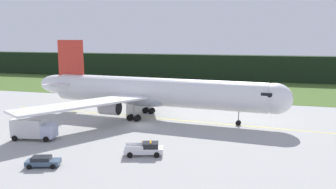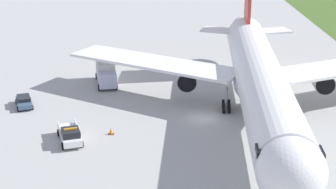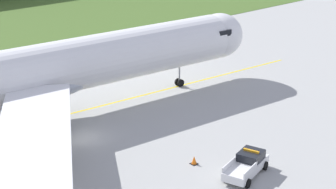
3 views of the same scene
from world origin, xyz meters
The scene contains 5 objects.
ground centered at (0.00, 0.00, 0.00)m, with size 320.00×320.00×0.00m, color #A1A19E.
taxiway_centerline_main centered at (1.07, 6.24, 0.00)m, with size 67.82×0.30×0.01m, color yellow.
airliner centered at (0.36, 6.29, 5.12)m, with size 52.64×49.19×15.20m.
ops_pickup_truck centered at (6.45, -14.99, 0.90)m, with size 5.57×3.42×1.94m.
apron_cone centered at (4.45, -10.76, 0.36)m, with size 0.60×0.60×0.75m.
Camera 3 is at (-26.34, -42.41, 22.73)m, focal length 61.00 mm.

